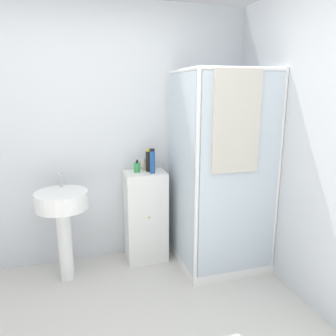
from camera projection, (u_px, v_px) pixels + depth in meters
wall_back at (80, 137)px, 3.13m from camera, size 6.40×0.06×2.50m
shower_enclosure at (217, 211)px, 3.13m from camera, size 0.80×0.83×1.87m
vanity_cabinet at (146, 216)px, 3.29m from camera, size 0.40×0.33×0.91m
sink at (63, 212)px, 2.87m from camera, size 0.45×0.45×0.97m
soap_dispenser at (137, 167)px, 3.17m from camera, size 0.06×0.06×0.12m
shampoo_bottle_tall_black at (148, 161)px, 3.19m from camera, size 0.05×0.05×0.22m
shampoo_bottle_blue at (152, 161)px, 3.12m from camera, size 0.05×0.05×0.24m
lotion_bottle_white at (144, 165)px, 3.25m from camera, size 0.04×0.05×0.14m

